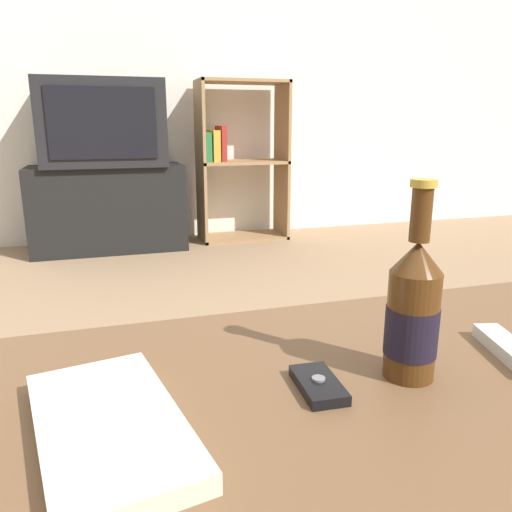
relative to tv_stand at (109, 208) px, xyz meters
The scene contains 9 objects.
back_wall 1.09m from the tv_stand, 52.61° to the left, with size 8.00×0.05×2.60m.
coffee_table 2.76m from the tv_stand, 85.65° to the right, with size 1.27×0.63×0.45m.
tv_stand is the anchor object (origin of this frame).
television 0.52m from the tv_stand, 90.00° to the right, with size 0.72×0.47×0.51m.
bookshelf 0.90m from the tv_stand, ahead, with size 0.59×0.30×1.06m.
beer_bottle 2.76m from the tv_stand, 82.61° to the right, with size 0.07×0.07×0.26m.
cell_phone 2.74m from the tv_stand, 85.31° to the right, with size 0.05×0.10×0.02m.
remote_control 2.78m from the tv_stand, 79.02° to the right, with size 0.08×0.16×0.02m.
table_book 2.76m from the tv_stand, 90.68° to the right, with size 0.19×0.30×0.02m.
Camera 1 is at (-0.23, -0.50, 0.78)m, focal length 35.00 mm.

